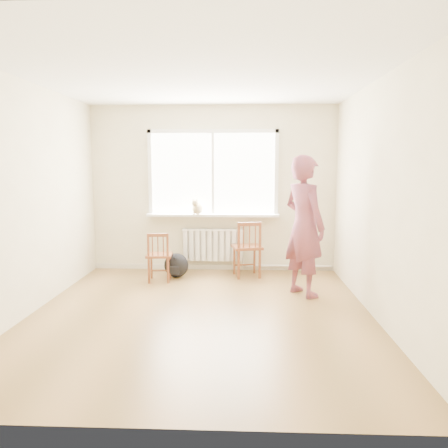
# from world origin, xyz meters

# --- Properties ---
(floor) EXTENTS (4.50, 4.50, 0.00)m
(floor) POSITION_xyz_m (0.00, 0.00, 0.00)
(floor) COLOR olive
(floor) RESTS_ON ground
(ceiling) EXTENTS (4.50, 4.50, 0.00)m
(ceiling) POSITION_xyz_m (0.00, 0.00, 2.70)
(ceiling) COLOR white
(ceiling) RESTS_ON back_wall
(back_wall) EXTENTS (4.00, 0.01, 2.70)m
(back_wall) POSITION_xyz_m (0.00, 2.25, 1.35)
(back_wall) COLOR beige
(back_wall) RESTS_ON ground
(window) EXTENTS (2.12, 0.05, 1.42)m
(window) POSITION_xyz_m (0.00, 2.22, 1.66)
(window) COLOR white
(window) RESTS_ON back_wall
(windowsill) EXTENTS (2.15, 0.22, 0.04)m
(windowsill) POSITION_xyz_m (0.00, 2.14, 0.93)
(windowsill) COLOR white
(windowsill) RESTS_ON back_wall
(radiator) EXTENTS (1.00, 0.12, 0.55)m
(radiator) POSITION_xyz_m (0.00, 2.16, 0.44)
(radiator) COLOR white
(radiator) RESTS_ON back_wall
(heating_pipe) EXTENTS (1.40, 0.04, 0.04)m
(heating_pipe) POSITION_xyz_m (1.25, 2.19, 0.08)
(heating_pipe) COLOR silver
(heating_pipe) RESTS_ON back_wall
(baseboard) EXTENTS (4.00, 0.03, 0.08)m
(baseboard) POSITION_xyz_m (0.00, 2.23, 0.04)
(baseboard) COLOR beige
(baseboard) RESTS_ON ground
(chair_left) EXTENTS (0.39, 0.38, 0.75)m
(chair_left) POSITION_xyz_m (-0.76, 1.42, 0.38)
(chair_left) COLOR brown
(chair_left) RESTS_ON floor
(chair_right) EXTENTS (0.52, 0.50, 0.88)m
(chair_right) POSITION_xyz_m (0.57, 1.76, 0.45)
(chair_right) COLOR brown
(chair_right) RESTS_ON floor
(person) EXTENTS (0.75, 0.82, 1.87)m
(person) POSITION_xyz_m (1.30, 0.85, 0.94)
(person) COLOR #B83D48
(person) RESTS_ON floor
(cat) EXTENTS (0.22, 0.39, 0.26)m
(cat) POSITION_xyz_m (-0.25, 2.05, 1.06)
(cat) COLOR #CBBA8A
(cat) RESTS_ON windowsill
(backpack) EXTENTS (0.43, 0.36, 0.38)m
(backpack) POSITION_xyz_m (-0.54, 1.70, 0.19)
(backpack) COLOR black
(backpack) RESTS_ON floor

